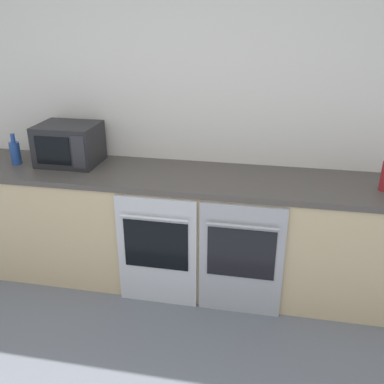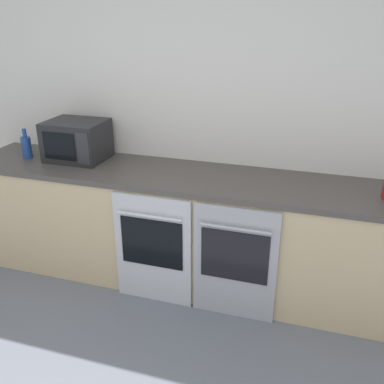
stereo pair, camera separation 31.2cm
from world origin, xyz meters
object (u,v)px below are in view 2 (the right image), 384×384
oven_left (153,249)px  microwave (77,140)px  bottle_blue (26,147)px  oven_right (235,263)px

oven_left → microwave: bearing=152.2°
oven_left → bottle_blue: (-1.19, 0.32, 0.55)m
bottle_blue → microwave: bearing=13.5°
oven_left → microwave: 1.08m
oven_left → oven_right: 0.59m
microwave → bottle_blue: microwave is taller
oven_right → microwave: 1.56m
oven_left → oven_right: size_ratio=1.00×
oven_left → bottle_blue: 1.35m
bottle_blue → oven_left: bearing=-14.9°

